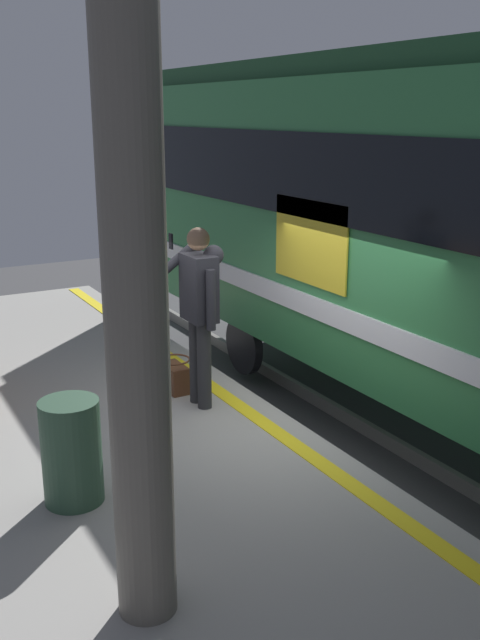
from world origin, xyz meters
TOP-DOWN VIEW (x-y plane):
  - ground_plane at (0.00, 0.00)m, footprint 24.94×24.94m
  - platform at (0.00, 2.02)m, footprint 12.07×4.05m
  - safety_line at (0.00, 0.30)m, footprint 11.82×0.16m
  - track_rail_near at (0.00, -1.60)m, footprint 15.69×0.08m
  - passenger at (0.49, 0.61)m, footprint 0.57×0.55m
  - handbag at (0.96, 0.69)m, footprint 0.38×0.35m
  - station_column at (-2.14, 2.26)m, footprint 0.35×0.35m
  - trash_bin at (-0.72, 2.27)m, footprint 0.45×0.45m

SIDE VIEW (x-z plane):
  - ground_plane at x=0.00m, z-range 0.00..0.00m
  - track_rail_near at x=0.00m, z-range 0.00..0.16m
  - platform at x=0.00m, z-range 0.00..0.87m
  - safety_line at x=0.00m, z-range 0.87..0.88m
  - handbag at x=0.96m, z-range 0.85..1.21m
  - trash_bin at x=-0.72m, z-range 0.87..1.68m
  - passenger at x=0.49m, z-range 1.03..2.82m
  - station_column at x=-2.14m, z-range 0.87..4.48m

